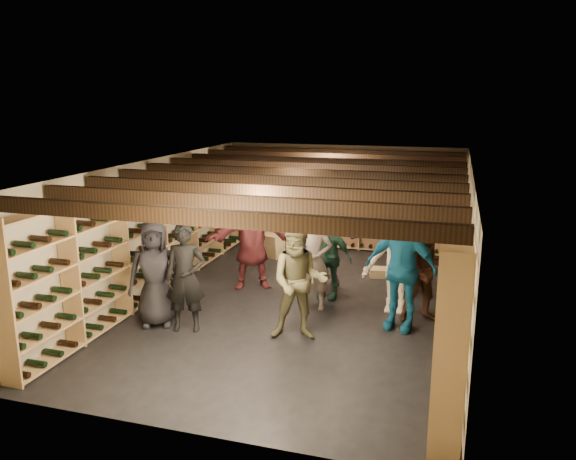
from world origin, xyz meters
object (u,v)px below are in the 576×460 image
at_px(person_1, 185,278).
at_px(person_11, 323,234).
at_px(person_7, 314,260).
at_px(crate_loose, 382,272).
at_px(person_0, 155,273).
at_px(crate_stack_right, 309,268).
at_px(person_10, 328,257).
at_px(person_8, 427,270).
at_px(person_2, 299,282).
at_px(person_3, 397,262).
at_px(crate_stack_left, 272,246).
at_px(person_4, 401,269).
at_px(person_12, 408,250).
at_px(person_5, 252,239).

distance_m(person_1, person_11, 3.19).
bearing_deg(person_1, person_7, 25.47).
bearing_deg(crate_loose, person_7, -114.40).
xyz_separation_m(crate_loose, person_0, (-3.09, -3.41, 0.75)).
relative_size(crate_stack_right, person_10, 0.35).
height_order(person_1, person_8, person_8).
bearing_deg(crate_stack_right, person_2, -78.56).
bearing_deg(person_2, person_3, 36.42).
relative_size(crate_stack_left, person_2, 0.34).
height_order(person_4, person_8, person_4).
bearing_deg(person_12, person_1, -126.08).
bearing_deg(person_1, person_5, 66.56).
bearing_deg(person_4, person_7, 176.18).
relative_size(crate_loose, person_8, 0.30).
bearing_deg(person_3, person_5, 170.17).
height_order(person_2, person_4, person_4).
relative_size(person_3, person_7, 1.03).
relative_size(person_1, person_4, 0.88).
distance_m(person_0, person_5, 2.26).
bearing_deg(person_0, crate_stack_left, 58.23).
height_order(crate_loose, person_0, person_0).
distance_m(person_0, person_12, 4.55).
relative_size(crate_stack_right, person_1, 0.31).
bearing_deg(crate_stack_left, person_3, -40.39).
xyz_separation_m(crate_stack_right, person_10, (0.56, -0.83, 0.49)).
xyz_separation_m(person_7, person_12, (1.43, 1.37, -0.07)).
bearing_deg(person_3, person_2, -129.85).
relative_size(crate_stack_left, person_11, 0.31).
xyz_separation_m(person_8, person_12, (-0.41, 1.41, -0.08)).
bearing_deg(person_8, person_7, 156.43).
height_order(person_0, person_1, same).
height_order(crate_stack_left, person_0, person_0).
bearing_deg(person_7, person_3, 5.96).
bearing_deg(crate_loose, person_3, -76.53).
relative_size(person_3, person_8, 1.03).
relative_size(person_0, person_2, 0.96).
height_order(person_2, person_5, person_5).
distance_m(crate_stack_right, person_1, 3.12).
distance_m(crate_loose, person_4, 2.66).
height_order(person_7, person_10, person_7).
bearing_deg(person_4, crate_loose, 116.01).
distance_m(crate_stack_right, person_10, 1.12).
height_order(person_7, person_8, person_8).
bearing_deg(person_5, person_0, -134.66).
height_order(crate_stack_left, person_3, person_3).
distance_m(crate_stack_left, person_1, 4.23).
height_order(crate_stack_left, person_8, person_8).
height_order(crate_stack_left, person_10, person_10).
bearing_deg(person_10, crate_stack_left, 139.09).
height_order(person_3, person_4, person_4).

